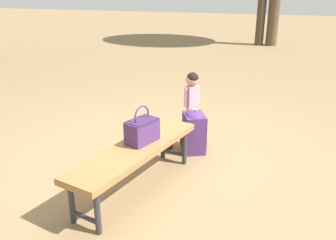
# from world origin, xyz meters

# --- Properties ---
(ground_plane) EXTENTS (40.00, 40.00, 0.00)m
(ground_plane) POSITION_xyz_m (0.00, 0.00, 0.00)
(ground_plane) COLOR #8C704C
(ground_plane) RESTS_ON ground
(park_bench) EXTENTS (1.65, 0.80, 0.45)m
(park_bench) POSITION_xyz_m (-0.67, 0.09, 0.39)
(park_bench) COLOR #9E6B3D
(park_bench) RESTS_ON ground
(handbag) EXTENTS (0.36, 0.29, 0.37)m
(handbag) POSITION_xyz_m (-0.54, 0.06, 0.58)
(handbag) COLOR #4C2D66
(handbag) RESTS_ON park_bench
(child_standing) EXTENTS (0.18, 0.18, 0.82)m
(child_standing) POSITION_xyz_m (0.85, -0.10, 0.55)
(child_standing) COLOR #CCCC8C
(child_standing) RESTS_ON ground
(backpack_large) EXTENTS (0.38, 0.35, 0.53)m
(backpack_large) POSITION_xyz_m (0.33, -0.25, 0.26)
(backpack_large) COLOR #4C2D66
(backpack_large) RESTS_ON ground
(backpack_small) EXTENTS (0.22, 0.22, 0.30)m
(backpack_small) POSITION_xyz_m (0.32, 0.10, 0.15)
(backpack_small) COLOR maroon
(backpack_small) RESTS_ON ground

